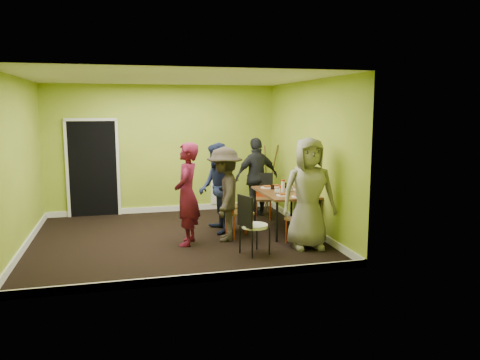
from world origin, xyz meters
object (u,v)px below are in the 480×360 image
object	(u,v)px
chair_back_end	(263,186)
person_front_end	(309,193)
person_left_near	(225,194)
person_back_end	(257,177)
blue_bottle	(300,188)
person_standing	(187,194)
easel	(264,178)
chair_bentwood	(251,222)
chair_front_end	(303,215)
thermos	(283,187)
person_left_far	(217,188)
orange_bottle	(280,187)
dining_table	(285,194)
chair_left_near	(236,207)
chair_left_far	(231,201)

from	to	relation	value
chair_back_end	person_front_end	size ratio (longest dim) A/B	0.52
person_left_near	person_back_end	xyz separation A→B (m)	(1.07, 1.70, 0.02)
blue_bottle	person_standing	bearing A→B (deg)	-175.13
easel	chair_bentwood	bearing A→B (deg)	-110.73
person_standing	blue_bottle	bearing A→B (deg)	112.87
blue_bottle	easel	bearing A→B (deg)	90.86
chair_front_end	person_standing	bearing A→B (deg)	141.55
easel	thermos	size ratio (longest dim) A/B	7.48
easel	person_standing	world-z (taller)	person_standing
person_left_far	person_back_end	xyz separation A→B (m)	(1.10, 1.15, 0.00)
blue_bottle	person_standing	world-z (taller)	person_standing
person_left_near	person_back_end	distance (m)	2.01
orange_bottle	person_front_end	distance (m)	1.40
thermos	person_back_end	size ratio (longest dim) A/B	0.12
blue_bottle	person_back_end	xyz separation A→B (m)	(-0.34, 1.62, -0.01)
easel	orange_bottle	xyz separation A→B (m)	(-0.16, -1.55, 0.05)
chair_back_end	person_front_end	xyz separation A→B (m)	(0.06, -2.30, 0.25)
chair_back_end	chair_bentwood	xyz separation A→B (m)	(-0.95, -2.44, -0.14)
easel	thermos	distance (m)	1.84
chair_back_end	orange_bottle	bearing A→B (deg)	114.21
easel	person_left_near	size ratio (longest dim) A/B	0.91
dining_table	chair_bentwood	xyz separation A→B (m)	(-1.01, -1.27, -0.17)
chair_front_end	person_left_far	world-z (taller)	person_left_far
orange_bottle	person_back_end	size ratio (longest dim) A/B	0.04
chair_left_near	person_back_end	size ratio (longest dim) A/B	0.58
chair_bentwood	person_back_end	size ratio (longest dim) A/B	0.57
chair_bentwood	easel	distance (m)	3.29
chair_left_far	person_front_end	xyz separation A→B (m)	(0.99, -1.33, 0.34)
chair_left_far	chair_back_end	xyz separation A→B (m)	(0.92, 0.98, 0.09)
chair_left_near	person_standing	size ratio (longest dim) A/B	0.56
chair_left_far	person_back_end	world-z (taller)	person_back_end
dining_table	person_back_end	bearing A→B (deg)	96.88
person_back_end	thermos	bearing A→B (deg)	83.18
orange_bottle	person_left_near	bearing A→B (deg)	-153.59
blue_bottle	person_left_far	bearing A→B (deg)	162.09
chair_front_end	blue_bottle	world-z (taller)	blue_bottle
chair_left_far	chair_front_end	xyz separation A→B (m)	(0.98, -1.14, -0.06)
chair_front_end	person_left_near	xyz separation A→B (m)	(-1.22, 0.60, 0.30)
orange_bottle	person_back_end	xyz separation A→B (m)	(-0.16, 1.09, 0.05)
thermos	person_back_end	distance (m)	1.38
chair_back_end	thermos	xyz separation A→B (m)	(0.01, -1.19, 0.18)
chair_bentwood	person_left_far	size ratio (longest dim) A/B	0.57
thermos	orange_bottle	xyz separation A→B (m)	(0.05, 0.28, -0.06)
chair_front_end	orange_bottle	world-z (taller)	chair_front_end
dining_table	thermos	world-z (taller)	thermos
person_left_near	easel	bearing A→B (deg)	161.72
chair_left_far	orange_bottle	distance (m)	1.01
easel	person_standing	distance (m)	3.05
chair_left_far	chair_front_end	distance (m)	1.50
person_standing	person_left_near	size ratio (longest dim) A/B	1.06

